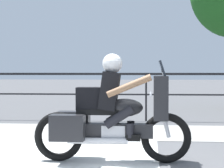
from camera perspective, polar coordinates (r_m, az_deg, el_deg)
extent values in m
plane|color=#565659|center=(6.10, 3.91, -10.78)|extent=(120.00, 120.00, 0.00)
cube|color=#A8A59E|center=(9.44, 4.33, -6.29)|extent=(44.00, 2.40, 0.01)
cube|color=silver|center=(6.13, -11.03, -10.70)|extent=(3.58, 6.00, 0.01)
cube|color=black|center=(11.48, 4.48, 1.32)|extent=(36.00, 0.04, 0.06)
cube|color=black|center=(11.50, 4.48, -1.38)|extent=(36.00, 0.03, 0.04)
cylinder|color=black|center=(11.50, 4.47, -1.70)|extent=(0.05, 0.05, 1.27)
torus|color=black|center=(6.34, 7.08, -7.00)|extent=(0.72, 0.11, 0.72)
torus|color=black|center=(6.47, -7.00, -6.82)|extent=(0.72, 0.11, 0.72)
cube|color=#232326|center=(6.34, -0.03, -6.07)|extent=(1.19, 0.22, 0.20)
cube|color=silver|center=(6.35, 0.25, -6.52)|extent=(0.34, 0.26, 0.26)
ellipsoid|color=#232326|center=(6.29, 1.67, -3.10)|extent=(0.53, 0.30, 0.26)
cube|color=black|center=(6.33, -1.45, -3.62)|extent=(0.69, 0.28, 0.08)
cube|color=#232326|center=(6.27, 6.37, -1.75)|extent=(0.20, 0.63, 0.62)
cube|color=#1E232B|center=(6.26, 6.57, 1.98)|extent=(0.10, 0.54, 0.24)
cylinder|color=silver|center=(6.27, 5.09, -1.29)|extent=(0.04, 0.70, 0.04)
cylinder|color=silver|center=(6.22, -1.90, -7.43)|extent=(0.86, 0.09, 0.09)
cube|color=#232326|center=(6.18, -5.83, -5.68)|extent=(0.48, 0.28, 0.36)
cube|color=#232326|center=(6.65, -5.04, -5.16)|extent=(0.48, 0.28, 0.36)
cylinder|color=silver|center=(6.30, 6.82, -4.39)|extent=(0.19, 0.06, 0.58)
cube|color=black|center=(6.29, -0.32, -0.91)|extent=(0.31, 0.36, 0.57)
sphere|color=#8C6647|center=(6.28, 0.05, 2.50)|extent=(0.23, 0.23, 0.23)
sphere|color=silver|center=(6.28, 0.05, 2.68)|extent=(0.29, 0.29, 0.29)
cylinder|color=black|center=(6.16, 0.95, -4.32)|extent=(0.44, 0.13, 0.34)
cylinder|color=black|center=(6.17, 2.34, -6.09)|extent=(0.11, 0.11, 0.20)
cube|color=black|center=(6.19, 2.81, -7.02)|extent=(0.20, 0.10, 0.09)
cylinder|color=black|center=(6.46, 1.14, -4.04)|extent=(0.44, 0.13, 0.34)
cylinder|color=black|center=(6.47, 2.47, -5.73)|extent=(0.11, 0.11, 0.20)
cube|color=black|center=(6.48, 2.91, -6.62)|extent=(0.20, 0.10, 0.09)
cylinder|color=#8C6647|center=(5.97, 2.25, -0.27)|extent=(0.63, 0.09, 0.33)
cylinder|color=#8C6647|center=(6.57, 2.51, -0.09)|extent=(0.63, 0.09, 0.33)
cube|color=black|center=(6.33, -3.02, -1.88)|extent=(0.35, 0.26, 0.32)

